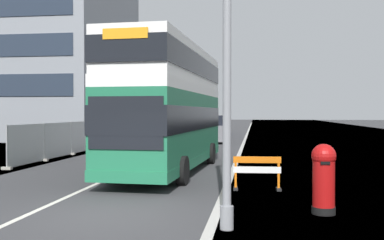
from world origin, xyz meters
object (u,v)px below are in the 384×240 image
(car_oncoming_near, at_px, (213,130))
(lamppost_foreground, at_px, (227,23))
(car_receding_mid, at_px, (213,127))
(roadworks_barrier, at_px, (257,170))
(car_receding_far, at_px, (220,125))
(red_pillar_postbox, at_px, (324,175))
(double_decker_bus, at_px, (170,106))

(car_oncoming_near, bearing_deg, lamppost_foreground, -84.07)
(car_oncoming_near, distance_m, car_receding_mid, 7.33)
(lamppost_foreground, xyz_separation_m, car_receding_mid, (-3.52, 34.07, -3.34))
(lamppost_foreground, relative_size, car_oncoming_near, 2.28)
(lamppost_foreground, height_order, car_receding_mid, lamppost_foreground)
(car_oncoming_near, bearing_deg, car_receding_mid, 95.78)
(roadworks_barrier, relative_size, car_receding_far, 0.36)
(lamppost_foreground, xyz_separation_m, car_receding_far, (-3.51, 42.70, -3.35))
(roadworks_barrier, bearing_deg, red_pillar_postbox, -63.01)
(lamppost_foreground, bearing_deg, roadworks_barrier, 82.48)
(car_oncoming_near, bearing_deg, roadworks_barrier, -81.08)
(double_decker_bus, distance_m, lamppost_foreground, 9.58)
(car_receding_far, bearing_deg, double_decker_bus, -89.04)
(red_pillar_postbox, relative_size, car_receding_far, 0.40)
(lamppost_foreground, bearing_deg, car_oncoming_near, 95.93)
(double_decker_bus, height_order, car_receding_mid, double_decker_bus)
(car_oncoming_near, height_order, car_receding_mid, car_oncoming_near)
(double_decker_bus, bearing_deg, red_pillar_postbox, -54.19)
(car_receding_mid, bearing_deg, red_pillar_postbox, -79.88)
(roadworks_barrier, xyz_separation_m, car_receding_far, (-4.16, 37.79, 0.35))
(red_pillar_postbox, relative_size, car_oncoming_near, 0.42)
(car_receding_mid, relative_size, car_receding_far, 0.92)
(lamppost_foreground, relative_size, roadworks_barrier, 6.06)
(red_pillar_postbox, xyz_separation_m, car_receding_mid, (-5.76, 32.28, 0.08))
(roadworks_barrier, height_order, car_receding_mid, car_receding_mid)
(red_pillar_postbox, distance_m, roadworks_barrier, 3.52)
(car_oncoming_near, relative_size, car_receding_far, 0.95)
(red_pillar_postbox, bearing_deg, roadworks_barrier, 116.99)
(double_decker_bus, relative_size, roadworks_barrier, 7.39)
(car_oncoming_near, bearing_deg, double_decker_bus, -90.53)
(double_decker_bus, bearing_deg, car_receding_far, 90.96)
(double_decker_bus, relative_size, car_receding_mid, 2.87)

